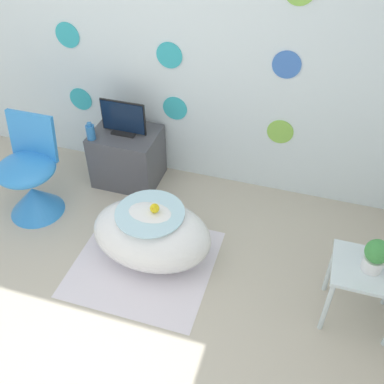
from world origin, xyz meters
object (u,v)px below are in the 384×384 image
Objects in this scene: bathtub at (152,234)px; tv at (123,119)px; chair at (31,184)px; vase at (91,132)px; potted_plant_left at (376,255)px.

tv reaches higher than bathtub.
tv is (-0.53, 0.80, 0.39)m from bathtub.
bathtub is at bearing -9.96° from chair.
tv is at bearing 35.65° from vase.
chair is 5.51× the size of vase.
tv is (0.56, 0.60, 0.34)m from chair.
bathtub is 1.06× the size of chair.
bathtub is 1.04m from vase.
chair is 2.13× the size of tv.
bathtub is 1.49m from potted_plant_left.
potted_plant_left reaches higher than bathtub.
chair reaches higher than potted_plant_left.
chair is 2.57m from potted_plant_left.
potted_plant_left is (1.44, -0.09, 0.36)m from bathtub.
vase is 0.67× the size of potted_plant_left.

